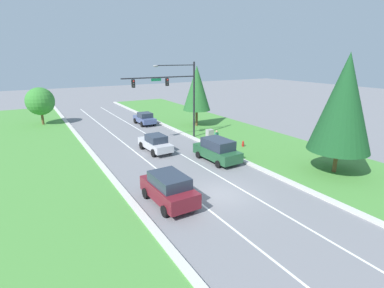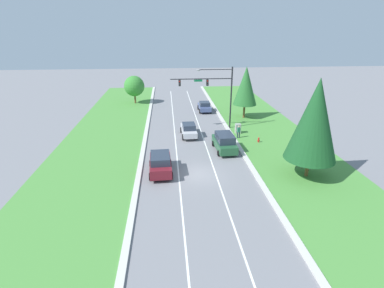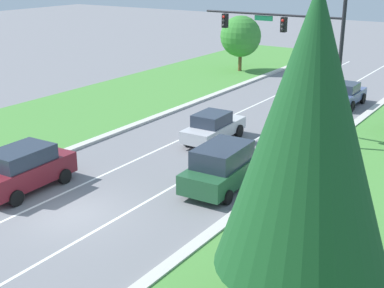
{
  "view_description": "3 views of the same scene",
  "coord_description": "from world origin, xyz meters",
  "px_view_note": "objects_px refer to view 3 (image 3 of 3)",
  "views": [
    {
      "loc": [
        -10.94,
        -15.2,
        9.1
      ],
      "look_at": [
        2.18,
        7.56,
        1.34
      ],
      "focal_mm": 28.0,
      "sensor_mm": 36.0,
      "label": 1
    },
    {
      "loc": [
        -2.71,
        -25.84,
        13.37
      ],
      "look_at": [
        0.02,
        6.2,
        0.74
      ],
      "focal_mm": 28.0,
      "sensor_mm": 36.0,
      "label": 2
    },
    {
      "loc": [
        14.95,
        -13.6,
        9.75
      ],
      "look_at": [
        0.78,
        7.65,
        0.97
      ],
      "focal_mm": 50.0,
      "sensor_mm": 36.0,
      "label": 3
    }
  ],
  "objects_px": {
    "burgundy_suv": "(23,168)",
    "slate_blue_sedan": "(345,94)",
    "forest_suv": "(223,166)",
    "oak_near_left_tree": "(241,36)",
    "pedestrian": "(309,155)",
    "fire_hydrant": "(339,188)",
    "silver_sedan": "(213,127)",
    "utility_cabinet": "(329,150)",
    "conifer_near_right_tree": "(309,133)",
    "traffic_signal_mast": "(300,41)"
  },
  "relations": [
    {
      "from": "burgundy_suv",
      "to": "slate_blue_sedan",
      "type": "height_order",
      "value": "burgundy_suv"
    },
    {
      "from": "forest_suv",
      "to": "oak_near_left_tree",
      "type": "bearing_deg",
      "value": 114.39
    },
    {
      "from": "pedestrian",
      "to": "oak_near_left_tree",
      "type": "xyz_separation_m",
      "value": [
        -14.87,
        20.12,
        2.3
      ]
    },
    {
      "from": "slate_blue_sedan",
      "to": "fire_hydrant",
      "type": "bearing_deg",
      "value": -72.79
    },
    {
      "from": "silver_sedan",
      "to": "oak_near_left_tree",
      "type": "bearing_deg",
      "value": 112.75
    },
    {
      "from": "silver_sedan",
      "to": "utility_cabinet",
      "type": "relative_size",
      "value": 3.43
    },
    {
      "from": "forest_suv",
      "to": "silver_sedan",
      "type": "height_order",
      "value": "forest_suv"
    },
    {
      "from": "pedestrian",
      "to": "conifer_near_right_tree",
      "type": "xyz_separation_m",
      "value": [
        4.04,
        -10.91,
        4.72
      ]
    },
    {
      "from": "burgundy_suv",
      "to": "conifer_near_right_tree",
      "type": "height_order",
      "value": "conifer_near_right_tree"
    },
    {
      "from": "burgundy_suv",
      "to": "pedestrian",
      "type": "relative_size",
      "value": 2.73
    },
    {
      "from": "burgundy_suv",
      "to": "silver_sedan",
      "type": "distance_m",
      "value": 10.96
    },
    {
      "from": "fire_hydrant",
      "to": "oak_near_left_tree",
      "type": "relative_size",
      "value": 0.14
    },
    {
      "from": "traffic_signal_mast",
      "to": "oak_near_left_tree",
      "type": "relative_size",
      "value": 1.67
    },
    {
      "from": "forest_suv",
      "to": "traffic_signal_mast",
      "type": "bearing_deg",
      "value": 87.4
    },
    {
      "from": "utility_cabinet",
      "to": "pedestrian",
      "type": "relative_size",
      "value": 0.8
    },
    {
      "from": "silver_sedan",
      "to": "oak_near_left_tree",
      "type": "xyz_separation_m",
      "value": [
        -8.6,
        18.69,
        2.36
      ]
    },
    {
      "from": "oak_near_left_tree",
      "to": "fire_hydrant",
      "type": "bearing_deg",
      "value": -52.15
    },
    {
      "from": "pedestrian",
      "to": "oak_near_left_tree",
      "type": "height_order",
      "value": "oak_near_left_tree"
    },
    {
      "from": "fire_hydrant",
      "to": "traffic_signal_mast",
      "type": "bearing_deg",
      "value": 128.48
    },
    {
      "from": "silver_sedan",
      "to": "slate_blue_sedan",
      "type": "relative_size",
      "value": 1.11
    },
    {
      "from": "forest_suv",
      "to": "utility_cabinet",
      "type": "relative_size",
      "value": 3.62
    },
    {
      "from": "utility_cabinet",
      "to": "fire_hydrant",
      "type": "bearing_deg",
      "value": -63.37
    },
    {
      "from": "utility_cabinet",
      "to": "pedestrian",
      "type": "height_order",
      "value": "pedestrian"
    },
    {
      "from": "utility_cabinet",
      "to": "conifer_near_right_tree",
      "type": "height_order",
      "value": "conifer_near_right_tree"
    },
    {
      "from": "oak_near_left_tree",
      "to": "utility_cabinet",
      "type": "bearing_deg",
      "value": -50.28
    },
    {
      "from": "slate_blue_sedan",
      "to": "conifer_near_right_tree",
      "type": "height_order",
      "value": "conifer_near_right_tree"
    },
    {
      "from": "traffic_signal_mast",
      "to": "burgundy_suv",
      "type": "relative_size",
      "value": 1.84
    },
    {
      "from": "conifer_near_right_tree",
      "to": "forest_suv",
      "type": "bearing_deg",
      "value": 132.87
    },
    {
      "from": "burgundy_suv",
      "to": "pedestrian",
      "type": "bearing_deg",
      "value": 40.53
    },
    {
      "from": "slate_blue_sedan",
      "to": "pedestrian",
      "type": "distance_m",
      "value": 13.69
    },
    {
      "from": "burgundy_suv",
      "to": "pedestrian",
      "type": "xyz_separation_m",
      "value": [
        9.81,
        8.94,
        -0.09
      ]
    },
    {
      "from": "utility_cabinet",
      "to": "pedestrian",
      "type": "xyz_separation_m",
      "value": [
        -0.34,
        -1.81,
        0.26
      ]
    },
    {
      "from": "traffic_signal_mast",
      "to": "slate_blue_sedan",
      "type": "height_order",
      "value": "traffic_signal_mast"
    },
    {
      "from": "traffic_signal_mast",
      "to": "burgundy_suv",
      "type": "height_order",
      "value": "traffic_signal_mast"
    },
    {
      "from": "forest_suv",
      "to": "oak_near_left_tree",
      "type": "height_order",
      "value": "oak_near_left_tree"
    },
    {
      "from": "traffic_signal_mast",
      "to": "fire_hydrant",
      "type": "xyz_separation_m",
      "value": [
        4.71,
        -5.92,
        -5.3
      ]
    },
    {
      "from": "slate_blue_sedan",
      "to": "burgundy_suv",
      "type": "bearing_deg",
      "value": -108.1
    },
    {
      "from": "pedestrian",
      "to": "silver_sedan",
      "type": "bearing_deg",
      "value": -21.27
    },
    {
      "from": "burgundy_suv",
      "to": "conifer_near_right_tree",
      "type": "xyz_separation_m",
      "value": [
        13.85,
        -1.97,
        4.63
      ]
    },
    {
      "from": "utility_cabinet",
      "to": "conifer_near_right_tree",
      "type": "bearing_deg",
      "value": -73.78
    },
    {
      "from": "forest_suv",
      "to": "silver_sedan",
      "type": "relative_size",
      "value": 1.05
    },
    {
      "from": "slate_blue_sedan",
      "to": "pedestrian",
      "type": "height_order",
      "value": "pedestrian"
    },
    {
      "from": "forest_suv",
      "to": "conifer_near_right_tree",
      "type": "bearing_deg",
      "value": -49.97
    },
    {
      "from": "utility_cabinet",
      "to": "fire_hydrant",
      "type": "distance_m",
      "value": 3.99
    },
    {
      "from": "slate_blue_sedan",
      "to": "oak_near_left_tree",
      "type": "xyz_separation_m",
      "value": [
        -12.15,
        6.7,
        2.38
      ]
    },
    {
      "from": "traffic_signal_mast",
      "to": "conifer_near_right_tree",
      "type": "xyz_separation_m",
      "value": [
        6.62,
        -15.09,
        0.02
      ]
    },
    {
      "from": "silver_sedan",
      "to": "slate_blue_sedan",
      "type": "height_order",
      "value": "silver_sedan"
    },
    {
      "from": "pedestrian",
      "to": "fire_hydrant",
      "type": "height_order",
      "value": "pedestrian"
    },
    {
      "from": "traffic_signal_mast",
      "to": "utility_cabinet",
      "type": "relative_size",
      "value": 6.26
    },
    {
      "from": "forest_suv",
      "to": "oak_near_left_tree",
      "type": "distance_m",
      "value": 27.01
    }
  ]
}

